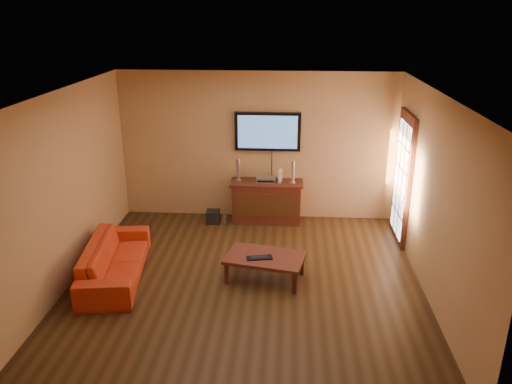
# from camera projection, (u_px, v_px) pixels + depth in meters

# --- Properties ---
(ground_plane) EXTENTS (5.00, 5.00, 0.00)m
(ground_plane) POSITION_uv_depth(u_px,v_px,m) (246.00, 283.00, 7.17)
(ground_plane) COLOR black
(ground_plane) RESTS_ON ground
(room_walls) EXTENTS (5.00, 5.00, 5.00)m
(room_walls) POSITION_uv_depth(u_px,v_px,m) (249.00, 158.00, 7.17)
(room_walls) COLOR tan
(room_walls) RESTS_ON ground
(french_door) EXTENTS (0.07, 1.02, 2.22)m
(french_door) POSITION_uv_depth(u_px,v_px,m) (402.00, 179.00, 8.24)
(french_door) COLOR #44190F
(french_door) RESTS_ON ground
(media_console) EXTENTS (1.30, 0.50, 0.77)m
(media_console) POSITION_uv_depth(u_px,v_px,m) (267.00, 201.00, 9.12)
(media_console) COLOR #44190F
(media_console) RESTS_ON ground
(television) EXTENTS (1.18, 0.08, 0.70)m
(television) POSITION_uv_depth(u_px,v_px,m) (268.00, 132.00, 8.88)
(television) COLOR black
(television) RESTS_ON ground
(coffee_table) EXTENTS (1.21, 0.87, 0.37)m
(coffee_table) POSITION_uv_depth(u_px,v_px,m) (265.00, 259.00, 7.16)
(coffee_table) COLOR #44190F
(coffee_table) RESTS_ON ground
(sofa) EXTENTS (0.82, 1.98, 0.75)m
(sofa) POSITION_uv_depth(u_px,v_px,m) (114.00, 254.00, 7.20)
(sofa) COLOR red
(sofa) RESTS_ON ground
(speaker_left) EXTENTS (0.11, 0.11, 0.40)m
(speaker_left) POSITION_uv_depth(u_px,v_px,m) (238.00, 171.00, 9.00)
(speaker_left) COLOR silver
(speaker_left) RESTS_ON media_console
(speaker_right) EXTENTS (0.11, 0.11, 0.40)m
(speaker_right) POSITION_uv_depth(u_px,v_px,m) (293.00, 173.00, 8.89)
(speaker_right) COLOR silver
(speaker_right) RESTS_ON media_console
(av_receiver) EXTENTS (0.35, 0.25, 0.08)m
(av_receiver) POSITION_uv_depth(u_px,v_px,m) (266.00, 179.00, 9.00)
(av_receiver) COLOR silver
(av_receiver) RESTS_ON media_console
(game_console) EXTENTS (0.07, 0.17, 0.22)m
(game_console) POSITION_uv_depth(u_px,v_px,m) (280.00, 176.00, 8.95)
(game_console) COLOR white
(game_console) RESTS_ON media_console
(subwoofer) EXTENTS (0.24, 0.24, 0.23)m
(subwoofer) POSITION_uv_depth(u_px,v_px,m) (213.00, 217.00, 9.14)
(subwoofer) COLOR black
(subwoofer) RESTS_ON ground
(bottle) EXTENTS (0.07, 0.07, 0.20)m
(bottle) POSITION_uv_depth(u_px,v_px,m) (224.00, 220.00, 9.06)
(bottle) COLOR white
(bottle) RESTS_ON ground
(keyboard) EXTENTS (0.39, 0.21, 0.02)m
(keyboard) POSITION_uv_depth(u_px,v_px,m) (259.00, 258.00, 7.08)
(keyboard) COLOR black
(keyboard) RESTS_ON coffee_table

